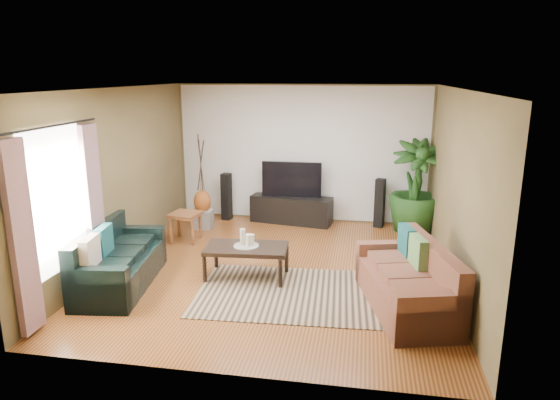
% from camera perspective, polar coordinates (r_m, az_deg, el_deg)
% --- Properties ---
extents(floor, '(5.50, 5.50, 0.00)m').
position_cam_1_polar(floor, '(7.66, -0.26, -8.00)').
color(floor, '#985127').
rests_on(floor, ground).
extents(ceiling, '(5.50, 5.50, 0.00)m').
position_cam_1_polar(ceiling, '(7.08, -0.28, 12.63)').
color(ceiling, white).
rests_on(ceiling, ground).
extents(wall_back, '(5.00, 0.00, 5.00)m').
position_cam_1_polar(wall_back, '(9.92, 2.51, 5.30)').
color(wall_back, brown).
rests_on(wall_back, ground).
extents(wall_front, '(5.00, 0.00, 5.00)m').
position_cam_1_polar(wall_front, '(4.67, -6.18, -5.33)').
color(wall_front, brown).
rests_on(wall_front, ground).
extents(wall_left, '(0.00, 5.50, 5.50)m').
position_cam_1_polar(wall_left, '(8.06, -18.06, 2.47)').
color(wall_left, brown).
rests_on(wall_left, ground).
extents(wall_right, '(0.00, 5.50, 5.50)m').
position_cam_1_polar(wall_right, '(7.26, 19.57, 1.07)').
color(wall_right, brown).
rests_on(wall_right, ground).
extents(backwall_panel, '(4.90, 0.00, 4.90)m').
position_cam_1_polar(backwall_panel, '(9.91, 2.50, 5.29)').
color(backwall_panel, white).
rests_on(backwall_panel, ground).
extents(window_pane, '(0.00, 1.80, 1.80)m').
position_cam_1_polar(window_pane, '(6.71, -24.21, 0.02)').
color(window_pane, white).
rests_on(window_pane, ground).
extents(curtain_near, '(0.08, 0.35, 2.20)m').
position_cam_1_polar(curtain_near, '(6.16, -27.41, -3.97)').
color(curtain_near, gray).
rests_on(curtain_near, ground).
extents(curtain_far, '(0.08, 0.35, 2.20)m').
position_cam_1_polar(curtain_far, '(7.35, -20.49, -0.45)').
color(curtain_far, gray).
rests_on(curtain_far, ground).
extents(curtain_rod, '(0.03, 1.90, 0.03)m').
position_cam_1_polar(curtain_rod, '(6.53, -24.65, 7.67)').
color(curtain_rod, black).
rests_on(curtain_rod, ground).
extents(sofa_left, '(1.03, 1.94, 0.85)m').
position_cam_1_polar(sofa_left, '(7.34, -17.82, -6.19)').
color(sofa_left, black).
rests_on(sofa_left, floor).
extents(sofa_right, '(1.28, 2.02, 0.85)m').
position_cam_1_polar(sofa_right, '(6.52, 14.23, -8.54)').
color(sofa_right, brown).
rests_on(sofa_right, floor).
extents(area_rug, '(2.58, 1.88, 0.01)m').
position_cam_1_polar(area_rug, '(6.90, 1.07, -10.58)').
color(area_rug, '#A1845F').
rests_on(area_rug, floor).
extents(coffee_table, '(1.22, 0.72, 0.48)m').
position_cam_1_polar(coffee_table, '(7.33, -3.84, -7.08)').
color(coffee_table, black).
rests_on(coffee_table, floor).
extents(candle_tray, '(0.36, 0.36, 0.02)m').
position_cam_1_polar(candle_tray, '(7.24, -3.88, -5.25)').
color(candle_tray, gray).
rests_on(candle_tray, coffee_table).
extents(candle_tall, '(0.07, 0.07, 0.23)m').
position_cam_1_polar(candle_tall, '(7.24, -4.30, -4.20)').
color(candle_tall, beige).
rests_on(candle_tall, candle_tray).
extents(candle_mid, '(0.07, 0.07, 0.18)m').
position_cam_1_polar(candle_mid, '(7.16, -3.65, -4.63)').
color(candle_mid, '#EFE0CA').
rests_on(candle_mid, candle_tray).
extents(candle_short, '(0.07, 0.07, 0.15)m').
position_cam_1_polar(candle_short, '(7.25, -3.24, -4.51)').
color(candle_short, beige).
rests_on(candle_short, candle_tray).
extents(tv_stand, '(1.66, 0.73, 0.53)m').
position_cam_1_polar(tv_stand, '(9.93, 1.31, -1.09)').
color(tv_stand, black).
rests_on(tv_stand, floor).
extents(television, '(1.17, 0.06, 0.69)m').
position_cam_1_polar(television, '(9.79, 1.34, 2.38)').
color(television, black).
rests_on(television, tv_stand).
extents(speaker_left, '(0.20, 0.22, 0.95)m').
position_cam_1_polar(speaker_left, '(10.16, -6.13, 0.40)').
color(speaker_left, black).
rests_on(speaker_left, floor).
extents(speaker_right, '(0.22, 0.23, 0.95)m').
position_cam_1_polar(speaker_right, '(9.79, 11.32, -0.35)').
color(speaker_right, black).
rests_on(speaker_right, floor).
extents(potted_plant, '(1.07, 1.07, 1.73)m').
position_cam_1_polar(potted_plant, '(9.55, 15.26, 1.48)').
color(potted_plant, '#1C4416').
rests_on(potted_plant, floor).
extents(plant_pot, '(0.32, 0.32, 0.25)m').
position_cam_1_polar(plant_pot, '(9.74, 14.97, -2.78)').
color(plant_pot, black).
rests_on(plant_pot, floor).
extents(pedestal, '(0.39, 0.39, 0.35)m').
position_cam_1_polar(pedestal, '(9.73, -8.80, -2.13)').
color(pedestal, gray).
rests_on(pedestal, floor).
extents(vase, '(0.32, 0.32, 0.45)m').
position_cam_1_polar(vase, '(9.64, -8.88, -0.20)').
color(vase, '#984B1B').
rests_on(vase, pedestal).
extents(side_table, '(0.55, 0.55, 0.51)m').
position_cam_1_polar(side_table, '(9.01, -10.73, -3.03)').
color(side_table, brown).
rests_on(side_table, floor).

